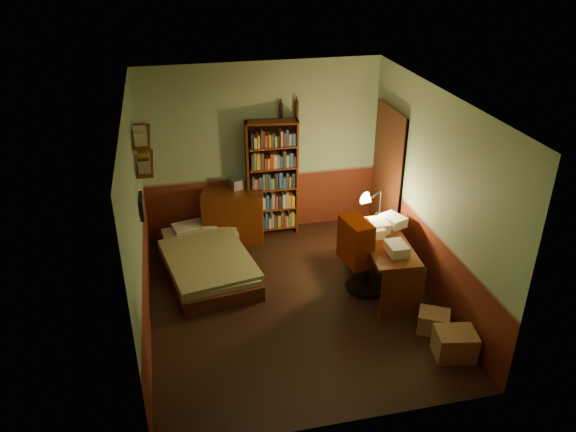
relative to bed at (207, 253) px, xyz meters
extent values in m
cube|color=black|center=(0.97, -0.97, -0.29)|extent=(3.50, 4.00, 0.02)
cube|color=silver|center=(0.97, -0.97, 2.33)|extent=(3.50, 4.00, 0.02)
cube|color=gray|center=(0.97, 1.04, 1.02)|extent=(3.50, 0.02, 2.60)
cube|color=gray|center=(-0.79, -0.97, 1.02)|extent=(0.02, 4.00, 2.60)
cube|color=gray|center=(2.73, -0.97, 1.02)|extent=(0.02, 4.00, 2.60)
cube|color=gray|center=(0.97, -2.98, 1.02)|extent=(3.50, 0.02, 2.60)
cube|color=black|center=(2.69, 0.33, 0.72)|extent=(0.06, 0.90, 2.00)
cube|color=#401D10|center=(2.65, 0.33, 0.72)|extent=(0.02, 0.98, 2.08)
cube|color=#768F4F|center=(0.00, 0.00, 0.00)|extent=(1.25, 2.00, 0.56)
cube|color=#53210B|center=(0.47, 0.79, 0.12)|extent=(0.97, 0.62, 0.79)
cube|color=#B2B2B7|center=(0.61, 0.92, 0.59)|extent=(0.33, 0.29, 0.15)
cube|color=#53210B|center=(1.09, 0.88, 0.61)|extent=(0.79, 0.33, 1.79)
cylinder|color=black|center=(1.25, 0.99, 1.62)|extent=(0.07, 0.07, 0.22)
cylinder|color=black|center=(1.48, 0.99, 1.63)|extent=(0.07, 0.07, 0.24)
cube|color=#53210B|center=(2.18, -0.91, 0.08)|extent=(0.65, 1.37, 0.71)
cube|color=silver|center=(2.43, -0.55, 0.50)|extent=(0.34, 0.38, 0.13)
cone|color=black|center=(2.36, -0.24, 0.71)|extent=(0.21, 0.21, 0.54)
cube|color=#315441|center=(1.98, -0.88, 0.19)|extent=(0.53, 0.49, 0.93)
cube|color=#9F2C02|center=(1.79, -1.09, 0.94)|extent=(0.40, 0.54, 0.58)
cube|color=#53210B|center=(-0.67, 0.13, 1.32)|extent=(0.20, 0.90, 0.03)
cube|color=#53210B|center=(-0.67, 0.13, 1.67)|extent=(0.20, 0.90, 0.03)
cube|color=black|center=(-0.75, -0.37, 0.97)|extent=(0.04, 0.32, 0.26)
cube|color=#A57B51|center=(2.48, -2.33, -0.12)|extent=(0.48, 0.41, 0.32)
cube|color=#A57B51|center=(2.45, -1.87, -0.16)|extent=(0.45, 0.43, 0.25)
camera|label=1|loc=(-0.36, -6.62, 3.96)|focal=35.00mm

